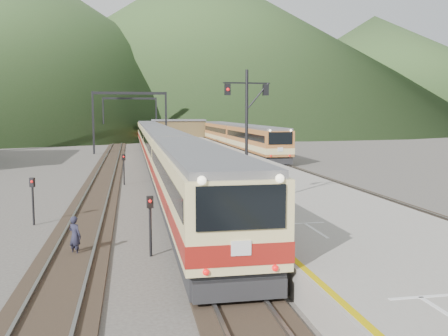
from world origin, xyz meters
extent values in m
plane|color=#47423D|center=(0.00, 0.00, 0.00)|extent=(400.00, 400.00, 0.00)
cube|color=black|center=(0.00, 40.00, 0.06)|extent=(2.60, 200.00, 0.12)
cube|color=slate|center=(-0.72, 40.00, 0.16)|extent=(0.10, 200.00, 0.14)
cube|color=slate|center=(0.72, 40.00, 0.16)|extent=(0.10, 200.00, 0.14)
cube|color=black|center=(-5.00, 40.00, 0.06)|extent=(2.60, 200.00, 0.12)
cube|color=slate|center=(-5.72, 40.00, 0.16)|extent=(0.10, 200.00, 0.14)
cube|color=slate|center=(-4.28, 40.00, 0.16)|extent=(0.10, 200.00, 0.14)
cube|color=black|center=(11.50, 40.00, 0.06)|extent=(2.60, 200.00, 0.12)
cube|color=slate|center=(10.78, 40.00, 0.16)|extent=(0.10, 200.00, 0.14)
cube|color=slate|center=(12.22, 40.00, 0.16)|extent=(0.10, 200.00, 0.14)
cube|color=gray|center=(5.60, 38.00, 0.50)|extent=(8.00, 100.00, 1.00)
cube|color=black|center=(-7.50, 55.00, 4.00)|extent=(0.25, 0.25, 8.00)
cube|color=black|center=(1.80, 55.00, 4.00)|extent=(0.25, 0.25, 8.00)
cube|color=black|center=(-2.85, 55.00, 7.80)|extent=(9.30, 0.22, 0.35)
cube|color=black|center=(-7.50, 80.00, 4.00)|extent=(0.25, 0.25, 8.00)
cube|color=black|center=(1.80, 80.00, 4.00)|extent=(0.25, 0.25, 8.00)
cube|color=black|center=(-2.85, 80.00, 7.80)|extent=(9.30, 0.22, 0.35)
cube|color=brown|center=(5.60, 78.00, 2.40)|extent=(9.00, 4.00, 2.80)
cube|color=slate|center=(5.60, 78.00, 3.95)|extent=(9.40, 4.40, 0.30)
cone|color=#2E4D21|center=(-40.00, 190.00, 30.00)|extent=(180.00, 180.00, 60.00)
cone|color=#2E4D21|center=(30.00, 230.00, 37.50)|extent=(220.00, 220.00, 75.00)
cone|color=#2E4D21|center=(110.00, 210.00, 25.00)|extent=(160.00, 160.00, 50.00)
cube|color=#E0CC85|center=(0.00, 11.58, 2.04)|extent=(2.97, 19.97, 3.62)
cube|color=#E0CC85|center=(0.00, 32.05, 2.04)|extent=(2.97, 19.97, 3.62)
cube|color=#E0CC85|center=(0.00, 52.51, 2.04)|extent=(2.97, 19.97, 3.62)
cube|color=#E0CC85|center=(0.00, 72.98, 2.04)|extent=(2.97, 19.97, 3.62)
cube|color=#A96430|center=(11.50, 45.44, 2.03)|extent=(2.94, 19.78, 3.59)
cube|color=#A96430|center=(11.50, 65.72, 2.03)|extent=(2.94, 19.78, 3.59)
cylinder|color=black|center=(2.37, 11.09, 4.12)|extent=(0.14, 0.14, 6.24)
cube|color=black|center=(2.37, 11.09, 6.64)|extent=(2.20, 0.21, 0.07)
cube|color=black|center=(1.47, 11.03, 6.34)|extent=(0.26, 0.20, 0.50)
cube|color=black|center=(3.27, 11.15, 6.34)|extent=(0.26, 0.20, 0.50)
cylinder|color=black|center=(-2.18, 7.20, 1.00)|extent=(0.10, 0.10, 2.00)
cube|color=black|center=(-2.18, 7.20, 2.05)|extent=(0.25, 0.21, 0.45)
cylinder|color=black|center=(-3.36, 26.13, 1.00)|extent=(0.10, 0.10, 2.00)
cube|color=black|center=(-3.36, 26.13, 2.05)|extent=(0.26, 0.23, 0.45)
cylinder|color=black|center=(-7.44, 13.43, 1.00)|extent=(0.10, 0.10, 2.00)
cube|color=black|center=(-7.44, 13.43, 2.05)|extent=(0.26, 0.23, 0.45)
imported|color=#1F1F30|center=(-4.95, 7.82, 0.75)|extent=(0.65, 0.63, 1.50)
camera|label=1|loc=(-2.84, -11.08, 5.33)|focal=40.00mm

